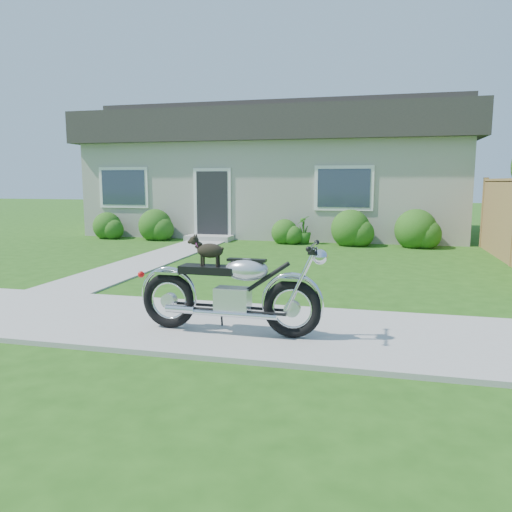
{
  "coord_description": "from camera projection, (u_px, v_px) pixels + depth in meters",
  "views": [
    {
      "loc": [
        3.49,
        -5.73,
        1.78
      ],
      "look_at": [
        1.85,
        1.0,
        0.75
      ],
      "focal_mm": 35.0,
      "sensor_mm": 36.0,
      "label": 1
    }
  ],
  "objects": [
    {
      "name": "sidewalk",
      "position": [
        102.0,
        317.0,
        6.58
      ],
      "size": [
        24.0,
        2.2,
        0.04
      ],
      "primitive_type": "cube",
      "color": "#9E9B93",
      "rests_on": "ground"
    },
    {
      "name": "potted_plant_right",
      "position": [
        303.0,
        230.0,
        14.41
      ],
      "size": [
        0.51,
        0.51,
        0.81
      ],
      "primitive_type": "imported",
      "rotation": [
        0.0,
        0.0,
        4.84
      ],
      "color": "#2C691D",
      "rests_on": "ground"
    },
    {
      "name": "walkway",
      "position": [
        159.0,
        258.0,
        11.74
      ],
      "size": [
        1.2,
        8.0,
        0.03
      ],
      "primitive_type": "cube",
      "color": "#9E9B93",
      "rests_on": "ground"
    },
    {
      "name": "motorcycle_with_dog",
      "position": [
        232.0,
        291.0,
        5.74
      ],
      "size": [
        2.22,
        0.6,
        1.12
      ],
      "rotation": [
        0.0,
        0.0,
        -0.02
      ],
      "color": "black",
      "rests_on": "sidewalk"
    },
    {
      "name": "shrub_row",
      "position": [
        280.0,
        228.0,
        14.52
      ],
      "size": [
        10.39,
        1.14,
        1.14
      ],
      "color": "#285817",
      "rests_on": "ground"
    },
    {
      "name": "potted_plant_left",
      "position": [
        154.0,
        227.0,
        15.51
      ],
      "size": [
        0.75,
        0.67,
        0.77
      ],
      "primitive_type": "imported",
      "rotation": [
        0.0,
        0.0,
        3.24
      ],
      "color": "#195A18",
      "rests_on": "ground"
    },
    {
      "name": "ground",
      "position": [
        103.0,
        318.0,
        6.59
      ],
      "size": [
        80.0,
        80.0,
        0.0
      ],
      "primitive_type": "plane",
      "color": "#235114",
      "rests_on": "ground"
    },
    {
      "name": "house",
      "position": [
        279.0,
        171.0,
        17.79
      ],
      "size": [
        12.6,
        7.03,
        4.5
      ],
      "color": "#B6B0A4",
      "rests_on": "ground"
    }
  ]
}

